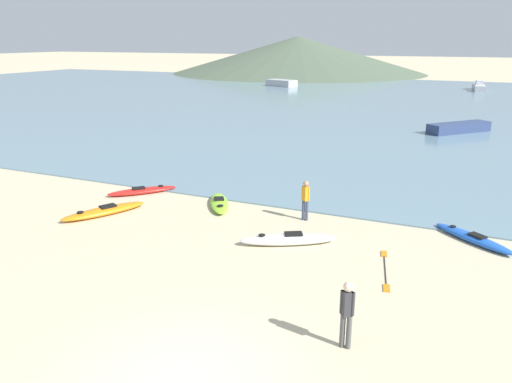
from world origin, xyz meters
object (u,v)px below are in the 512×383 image
kayak_on_sand_0 (104,211)px  moored_boat_2 (479,87)px  kayak_on_sand_4 (142,191)px  kayak_on_sand_1 (219,203)px  kayak_on_sand_2 (473,238)px  loose_paddle (385,270)px  moored_boat_4 (459,128)px  kayak_on_sand_3 (289,239)px  moored_boat_0 (282,83)px  person_near_foreground (347,311)px  person_near_waterline (305,198)px

kayak_on_sand_0 → moored_boat_2: bearing=77.8°
kayak_on_sand_0 → kayak_on_sand_4: 2.93m
kayak_on_sand_1 → kayak_on_sand_4: size_ratio=0.99×
kayak_on_sand_2 → moored_boat_2: size_ratio=0.51×
loose_paddle → moored_boat_4: bearing=88.1°
kayak_on_sand_3 → moored_boat_0: bearing=111.4°
kayak_on_sand_3 → kayak_on_sand_4: 8.41m
moored_boat_2 → person_near_foreground: bearing=-91.6°
kayak_on_sand_3 → person_near_foreground: (3.18, -4.96, 0.74)m
loose_paddle → kayak_on_sand_2: bearing=55.7°
moored_boat_0 → person_near_waterline: bearing=-67.9°
person_near_waterline → moored_boat_0: 55.06m
person_near_waterline → moored_boat_2: size_ratio=0.28×
kayak_on_sand_1 → moored_boat_0: bearing=108.5°
kayak_on_sand_0 → person_near_foreground: size_ratio=2.07×
moored_boat_4 → kayak_on_sand_0: bearing=-115.6°
moored_boat_0 → kayak_on_sand_3: bearing=-68.6°
person_near_foreground → moored_boat_0: 63.22m
person_near_foreground → moored_boat_0: size_ratio=0.34×
kayak_on_sand_3 → moored_boat_2: (4.97, 58.25, 0.32)m
moored_boat_4 → loose_paddle: moored_boat_4 is taller
person_near_foreground → loose_paddle: (0.13, 4.29, -0.91)m
kayak_on_sand_1 → moored_boat_0: (-16.99, 50.87, 0.38)m
moored_boat_2 → loose_paddle: size_ratio=2.03×
moored_boat_2 → kayak_on_sand_0: bearing=-102.2°
person_near_foreground → kayak_on_sand_2: bearing=72.3°
kayak_on_sand_1 → kayak_on_sand_3: 4.76m
kayak_on_sand_1 → moored_boat_0: size_ratio=0.57×
loose_paddle → kayak_on_sand_3: bearing=168.7°
person_near_waterline → moored_boat_0: person_near_waterline is taller
moored_boat_2 → moored_boat_0: bearing=-169.5°
kayak_on_sand_3 → loose_paddle: (3.31, -0.66, -0.17)m
kayak_on_sand_1 → person_near_waterline: size_ratio=1.72×
kayak_on_sand_4 → moored_boat_2: bearing=76.9°
kayak_on_sand_2 → moored_boat_0: size_ratio=0.61×
person_near_foreground → moored_boat_4: 29.28m
kayak_on_sand_2 → kayak_on_sand_4: kayak_on_sand_2 is taller
kayak_on_sand_2 → moored_boat_4: size_ratio=0.61×
kayak_on_sand_2 → kayak_on_sand_3: 6.26m
moored_boat_2 → kayak_on_sand_2: bearing=-89.3°
kayak_on_sand_3 → moored_boat_2: moored_boat_2 is taller
kayak_on_sand_2 → kayak_on_sand_3: size_ratio=0.89×
kayak_on_sand_1 → kayak_on_sand_3: size_ratio=0.84×
kayak_on_sand_1 → person_near_foreground: 10.44m
kayak_on_sand_0 → person_near_waterline: size_ratio=2.16×
kayak_on_sand_0 → kayak_on_sand_3: kayak_on_sand_3 is taller
person_near_waterline → moored_boat_2: person_near_waterline is taller
kayak_on_sand_4 → loose_paddle: (11.26, -3.40, -0.11)m
moored_boat_2 → moored_boat_4: size_ratio=1.21×
person_near_waterline → moored_boat_0: size_ratio=0.33×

